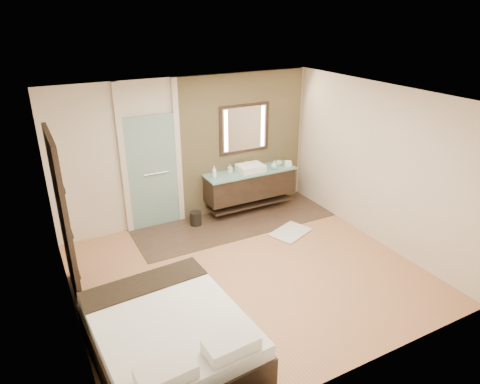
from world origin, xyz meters
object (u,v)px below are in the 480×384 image
vanity (250,184)px  bed (170,339)px  waste_bin (196,219)px  mirror_unit (244,129)px

vanity → bed: bearing=-131.8°
vanity → waste_bin: vanity is taller
mirror_unit → bed: mirror_unit is taller
vanity → bed: 4.13m
bed → waste_bin: bed is taller
bed → waste_bin: bearing=59.0°
vanity → mirror_unit: mirror_unit is taller
vanity → mirror_unit: (0.00, 0.24, 1.07)m
vanity → waste_bin: 1.28m
vanity → waste_bin: (-1.20, -0.07, -0.45)m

